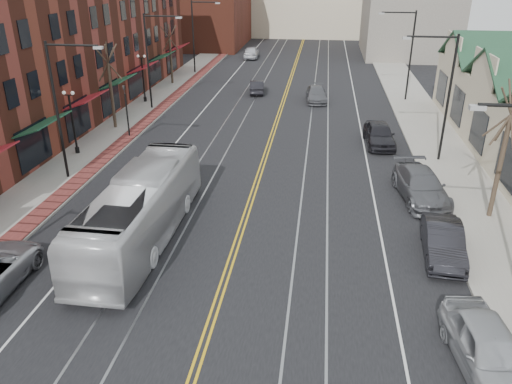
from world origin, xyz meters
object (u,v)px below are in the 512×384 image
(transit_bus, at_px, (141,209))
(parked_car_d, at_px, (379,134))
(parked_car_b, at_px, (443,242))
(parked_car_a, at_px, (488,350))
(parked_car_c, at_px, (421,186))

(transit_bus, relative_size, parked_car_d, 2.41)
(parked_car_b, bearing_deg, parked_car_a, -85.41)
(parked_car_b, height_order, parked_car_c, parked_car_c)
(parked_car_b, bearing_deg, parked_car_d, 100.21)
(transit_bus, xyz_separation_m, parked_car_b, (13.75, 0.34, -0.86))
(transit_bus, height_order, parked_car_b, transit_bus)
(transit_bus, xyz_separation_m, parked_car_c, (13.75, 6.35, -0.80))
(parked_car_a, bearing_deg, parked_car_d, 86.98)
(transit_bus, bearing_deg, parked_car_c, -154.36)
(parked_car_b, distance_m, parked_car_c, 6.01)
(parked_car_b, bearing_deg, parked_car_c, 94.59)
(transit_bus, height_order, parked_car_c, transit_bus)
(parked_car_a, bearing_deg, parked_car_b, 83.14)
(parked_car_a, height_order, parked_car_d, parked_car_a)
(parked_car_b, height_order, parked_car_d, parked_car_d)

